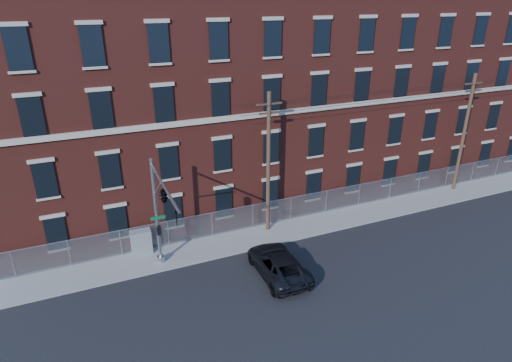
{
  "coord_description": "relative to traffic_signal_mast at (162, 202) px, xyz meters",
  "views": [
    {
      "loc": [
        -9.73,
        -19.38,
        15.74
      ],
      "look_at": [
        0.38,
        4.0,
        4.82
      ],
      "focal_mm": 30.4,
      "sensor_mm": 36.0,
      "label": 1
    }
  ],
  "objects": [
    {
      "name": "ground",
      "position": [
        6.0,
        -2.18,
        -5.39
      ],
      "size": [
        140.0,
        140.0,
        0.0
      ],
      "primitive_type": "plane",
      "color": "black",
      "rests_on": "ground"
    },
    {
      "name": "sidewalk",
      "position": [
        18.0,
        2.82,
        -5.33
      ],
      "size": [
        65.0,
        3.0,
        0.12
      ],
      "primitive_type": "cube",
      "color": "gray",
      "rests_on": "ground"
    },
    {
      "name": "mill_building",
      "position": [
        18.0,
        11.75,
        2.76
      ],
      "size": [
        55.3,
        14.32,
        16.3
      ],
      "color": "maroon",
      "rests_on": "ground"
    },
    {
      "name": "chain_link_fence",
      "position": [
        18.0,
        4.12,
        -4.33
      ],
      "size": [
        59.06,
        0.06,
        1.85
      ],
      "color": "#A5A8AD",
      "rests_on": "ground"
    },
    {
      "name": "traffic_signal_mast",
      "position": [
        0.0,
        0.0,
        0.0
      ],
      "size": [
        0.9,
        6.75,
        7.0
      ],
      "color": "#9EA0A5",
      "rests_on": "ground"
    },
    {
      "name": "utility_pole_near",
      "position": [
        8.0,
        3.42,
        -0.05
      ],
      "size": [
        1.8,
        0.28,
        10.0
      ],
      "color": "#4E3527",
      "rests_on": "ground"
    },
    {
      "name": "utility_pole_mid",
      "position": [
        26.0,
        3.42,
        -0.05
      ],
      "size": [
        1.8,
        0.28,
        10.0
      ],
      "color": "#4E3527",
      "rests_on": "ground"
    },
    {
      "name": "overhead_wires",
      "position": [
        26.0,
        3.42,
        3.73
      ],
      "size": [
        40.0,
        0.62,
        0.62
      ],
      "color": "black",
      "rests_on": "ground"
    },
    {
      "name": "pickup_truck",
      "position": [
        6.31,
        -1.73,
        -4.65
      ],
      "size": [
        2.55,
        5.38,
        1.48
      ],
      "primitive_type": "imported",
      "rotation": [
        0.0,
        0.0,
        3.12
      ],
      "color": "black",
      "rests_on": "ground"
    },
    {
      "name": "utility_cabinet",
      "position": [
        -0.92,
        3.82,
        -4.45
      ],
      "size": [
        1.33,
        0.69,
        1.64
      ],
      "primitive_type": "cube",
      "rotation": [
        0.0,
        0.0,
        -0.02
      ],
      "color": "slate",
      "rests_on": "sidewalk"
    }
  ]
}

